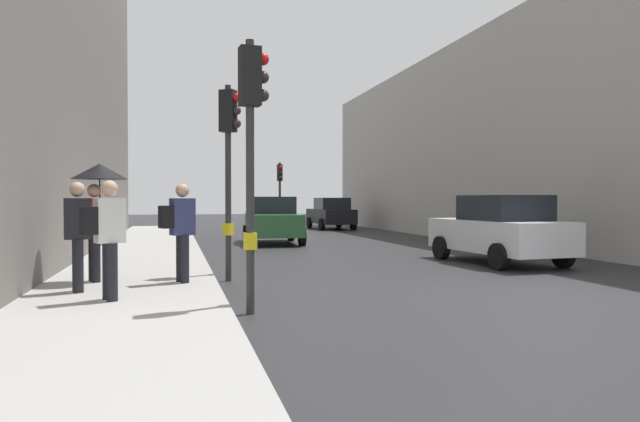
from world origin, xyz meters
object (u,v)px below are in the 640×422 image
(pedestrian_with_grey_backpack, at_px, (180,227))
(traffic_light_far_median, at_px, (280,184))
(traffic_light_near_left, at_px, (252,126))
(traffic_light_near_right, at_px, (229,146))
(pedestrian_with_black_backpack, at_px, (107,233))
(pedestrian_with_umbrella, at_px, (98,189))
(car_white_compact, at_px, (500,230))
(pedestrian_in_dark_coat, at_px, (78,232))
(car_dark_suv, at_px, (331,213))
(car_green_estate, at_px, (272,220))

(pedestrian_with_grey_backpack, bearing_deg, traffic_light_far_median, 74.82)
(traffic_light_near_left, height_order, pedestrian_with_grey_backpack, traffic_light_near_left)
(traffic_light_near_right, height_order, pedestrian_with_black_backpack, traffic_light_near_right)
(pedestrian_with_umbrella, distance_m, pedestrian_with_grey_backpack, 1.67)
(traffic_light_far_median, xyz_separation_m, pedestrian_with_grey_backpack, (-5.13, -18.91, -1.29))
(traffic_light_near_left, relative_size, car_white_compact, 0.91)
(pedestrian_with_black_backpack, relative_size, pedestrian_in_dark_coat, 1.00)
(traffic_light_far_median, relative_size, pedestrian_with_black_backpack, 2.01)
(car_dark_suv, bearing_deg, car_green_estate, -116.24)
(traffic_light_far_median, bearing_deg, traffic_light_near_right, -103.14)
(pedestrian_with_black_backpack, bearing_deg, traffic_light_near_right, 54.28)
(pedestrian_in_dark_coat, bearing_deg, traffic_light_far_median, 71.05)
(traffic_light_far_median, relative_size, pedestrian_with_grey_backpack, 2.01)
(car_dark_suv, xyz_separation_m, pedestrian_with_grey_backpack, (-8.48, -21.38, 0.29))
(traffic_light_near_right, xyz_separation_m, pedestrian_with_umbrella, (-2.42, -0.63, -0.88))
(traffic_light_near_left, xyz_separation_m, car_white_compact, (7.06, 5.21, -1.83))
(car_dark_suv, relative_size, pedestrian_with_black_backpack, 2.40)
(car_dark_suv, distance_m, pedestrian_with_black_backpack, 24.98)
(car_green_estate, relative_size, pedestrian_with_black_backpack, 2.42)
(traffic_light_far_median, xyz_separation_m, car_green_estate, (-1.63, -7.63, -1.57))
(car_green_estate, xyz_separation_m, pedestrian_with_umbrella, (-4.95, -10.77, 0.96))
(car_green_estate, relative_size, pedestrian_with_grey_backpack, 2.42)
(car_white_compact, distance_m, car_dark_suv, 18.57)
(traffic_light_near_left, xyz_separation_m, traffic_light_near_right, (-0.00, 3.54, 0.02))
(traffic_light_near_right, height_order, pedestrian_in_dark_coat, traffic_light_near_right)
(traffic_light_near_left, height_order, car_dark_suv, traffic_light_near_left)
(pedestrian_with_grey_backpack, xyz_separation_m, pedestrian_in_dark_coat, (-1.61, -0.72, -0.03))
(car_white_compact, distance_m, pedestrian_with_umbrella, 9.81)
(traffic_light_near_left, xyz_separation_m, pedestrian_with_grey_backpack, (-0.98, 2.40, -1.54))
(traffic_light_near_left, distance_m, traffic_light_far_median, 21.71)
(traffic_light_near_left, distance_m, traffic_light_near_right, 3.54)
(pedestrian_with_umbrella, bearing_deg, car_green_estate, 65.34)
(car_white_compact, relative_size, pedestrian_with_grey_backpack, 2.44)
(traffic_light_near_left, distance_m, car_white_compact, 8.97)
(car_green_estate, height_order, pedestrian_with_umbrella, pedestrian_with_umbrella)
(car_dark_suv, bearing_deg, pedestrian_in_dark_coat, -114.54)
(traffic_light_near_left, xyz_separation_m, car_green_estate, (2.52, 13.69, -1.83))
(pedestrian_with_black_backpack, distance_m, pedestrian_with_grey_backpack, 2.01)
(traffic_light_far_median, xyz_separation_m, pedestrian_with_umbrella, (-6.57, -18.40, -0.61))
(car_dark_suv, height_order, pedestrian_in_dark_coat, pedestrian_in_dark_coat)
(traffic_light_far_median, distance_m, pedestrian_in_dark_coat, 20.80)
(pedestrian_with_black_backpack, bearing_deg, car_dark_suv, 67.54)
(traffic_light_near_left, relative_size, traffic_light_near_right, 0.99)
(traffic_light_far_median, height_order, car_green_estate, traffic_light_far_median)
(traffic_light_far_median, distance_m, car_white_compact, 16.44)
(car_green_estate, distance_m, pedestrian_with_umbrella, 11.89)
(pedestrian_in_dark_coat, bearing_deg, car_green_estate, 66.93)
(pedestrian_with_black_backpack, bearing_deg, pedestrian_with_grey_backpack, 58.04)
(traffic_light_near_right, bearing_deg, traffic_light_far_median, 76.86)
(pedestrian_with_black_backpack, relative_size, pedestrian_with_grey_backpack, 1.00)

